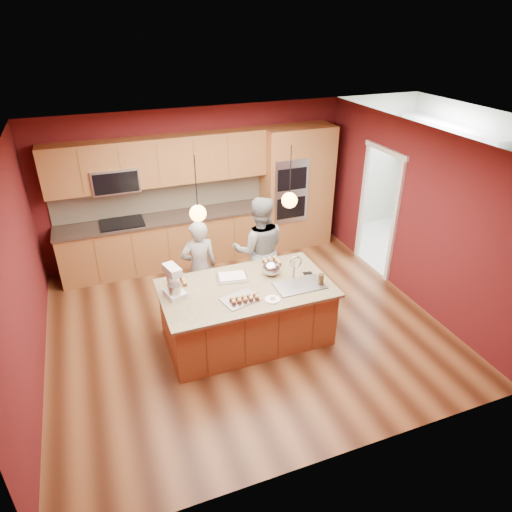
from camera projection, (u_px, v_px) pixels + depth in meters
name	position (u px, v px, depth m)	size (l,w,h in m)	color
floor	(244.00, 324.00, 6.78)	(5.50, 5.50, 0.00)	#442211
ceiling	(241.00, 143.00, 5.50)	(5.50, 5.50, 0.00)	white
wall_back	(197.00, 184.00, 8.20)	(5.50, 5.50, 0.00)	#551416
wall_front	(335.00, 360.00, 4.09)	(5.50, 5.50, 0.00)	#551416
wall_left	(19.00, 281.00, 5.28)	(5.00, 5.00, 0.00)	#551416
wall_right	(411.00, 214.00, 7.00)	(5.00, 5.00, 0.00)	#551416
cabinet_run	(164.00, 214.00, 7.95)	(3.74, 0.64, 2.30)	olive
oven_column	(296.00, 188.00, 8.62)	(1.30, 0.62, 2.30)	olive
doorway_trim	(378.00, 213.00, 7.80)	(0.08, 1.11, 2.20)	silver
laundry_room	(448.00, 146.00, 8.20)	(2.60, 2.70, 2.70)	silver
pendant_left	(198.00, 213.00, 5.37)	(0.20, 0.20, 0.80)	black
pendant_right	(289.00, 200.00, 5.74)	(0.20, 0.20, 0.80)	black
island	(248.00, 312.00, 6.31)	(2.29, 1.29, 1.22)	olive
person_left	(199.00, 268.00, 6.76)	(0.55, 0.36, 1.50)	black
person_right	(259.00, 250.00, 7.00)	(0.84, 0.65, 1.73)	slate
stand_mixer	(174.00, 283.00, 5.85)	(0.29, 0.35, 0.42)	white
sheet_cake	(232.00, 277.00, 6.29)	(0.46, 0.37, 0.05)	silver
cooling_rack	(240.00, 299.00, 5.83)	(0.45, 0.32, 0.02)	#A7AAAE
mixing_bowl	(271.00, 268.00, 6.35)	(0.25, 0.25, 0.22)	#BBBDC2
plate	(273.00, 299.00, 5.83)	(0.20, 0.20, 0.01)	white
tumbler	(321.00, 279.00, 6.14)	(0.08, 0.08, 0.15)	#3E2916
phone	(308.00, 273.00, 6.42)	(0.13, 0.07, 0.01)	black
cupcakes_left	(178.00, 282.00, 6.16)	(0.23, 0.23, 0.07)	#DDB260
cupcakes_rack	(244.00, 298.00, 5.78)	(0.39, 0.16, 0.07)	#DDB260
cupcakes_right	(272.00, 262.00, 6.65)	(0.25, 0.25, 0.07)	#DDB260
washer	(442.00, 228.00, 8.49)	(0.66, 0.68, 1.06)	white
dryer	(417.00, 216.00, 9.13)	(0.59, 0.61, 0.95)	white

